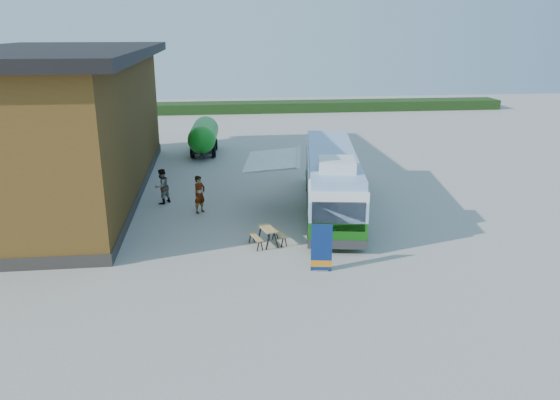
{
  "coord_description": "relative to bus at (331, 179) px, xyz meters",
  "views": [
    {
      "loc": [
        -2.48,
        -19.11,
        8.44
      ],
      "look_at": [
        0.15,
        2.96,
        1.4
      ],
      "focal_mm": 35.0,
      "sensor_mm": 36.0,
      "label": 1
    }
  ],
  "objects": [
    {
      "name": "banner",
      "position": [
        -1.73,
        -6.61,
        -0.88
      ],
      "size": [
        0.77,
        0.26,
        1.79
      ],
      "rotation": [
        0.0,
        0.0,
        -0.16
      ],
      "color": "navy",
      "rests_on": "ground"
    },
    {
      "name": "ground",
      "position": [
        -2.87,
        -5.32,
        -1.61
      ],
      "size": [
        100.0,
        100.0,
        0.0
      ],
      "primitive_type": "plane",
      "color": "#BCB7AD",
      "rests_on": "ground"
    },
    {
      "name": "barn",
      "position": [
        -13.37,
        4.68,
        1.98
      ],
      "size": [
        9.6,
        21.2,
        7.5
      ],
      "color": "brown",
      "rests_on": "ground"
    },
    {
      "name": "awning",
      "position": [
        -2.58,
        0.12,
        0.84
      ],
      "size": [
        3.1,
        4.37,
        0.51
      ],
      "rotation": [
        0.0,
        0.0,
        -0.16
      ],
      "color": "white",
      "rests_on": "ground"
    },
    {
      "name": "picnic_table",
      "position": [
        -3.42,
        -3.9,
        -1.07
      ],
      "size": [
        1.53,
        1.44,
        0.73
      ],
      "rotation": [
        0.0,
        0.0,
        0.28
      ],
      "color": "tan",
      "rests_on": "ground"
    },
    {
      "name": "bus",
      "position": [
        0.0,
        0.0,
        0.0
      ],
      "size": [
        4.01,
        11.2,
        3.37
      ],
      "rotation": [
        0.0,
        0.0,
        -0.16
      ],
      "color": "#186611",
      "rests_on": "ground"
    },
    {
      "name": "slurry_tanker",
      "position": [
        -6.19,
        13.35,
        -0.28
      ],
      "size": [
        2.07,
        6.23,
        2.3
      ],
      "rotation": [
        0.0,
        0.0,
        -0.06
      ],
      "color": "#198D1E",
      "rests_on": "ground"
    },
    {
      "name": "person_a",
      "position": [
        -6.22,
        0.53,
        -0.7
      ],
      "size": [
        0.77,
        0.78,
        1.81
      ],
      "primitive_type": "imported",
      "rotation": [
        0.0,
        0.0,
        0.81
      ],
      "color": "#999999",
      "rests_on": "ground"
    },
    {
      "name": "person_b",
      "position": [
        -8.13,
        2.18,
        -0.72
      ],
      "size": [
        1.07,
        1.09,
        1.77
      ],
      "primitive_type": "imported",
      "rotation": [
        0.0,
        0.0,
        -2.3
      ],
      "color": "#999999",
      "rests_on": "ground"
    },
    {
      "name": "hedge",
      "position": [
        5.13,
        32.68,
        -1.11
      ],
      "size": [
        40.0,
        3.0,
        1.0
      ],
      "primitive_type": "cube",
      "color": "#264419",
      "rests_on": "ground"
    }
  ]
}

